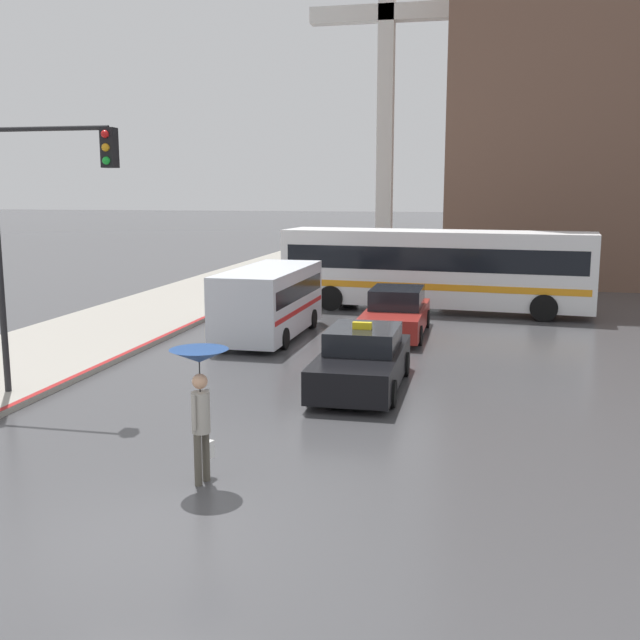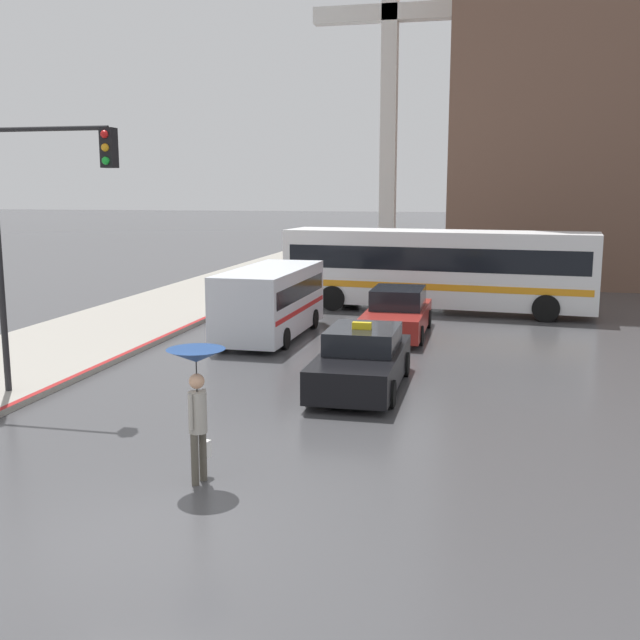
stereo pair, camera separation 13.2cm
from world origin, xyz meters
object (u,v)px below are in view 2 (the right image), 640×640
(ambulance_van, at_px, (271,299))
(monument_cross, at_px, (390,69))
(traffic_light, at_px, (41,208))
(city_bus, at_px, (437,267))
(sedan_red, at_px, (397,314))
(pedestrian_with_umbrella, at_px, (197,380))
(taxi, at_px, (362,361))

(ambulance_van, relative_size, monument_cross, 0.29)
(traffic_light, height_order, monument_cross, monument_cross)
(city_bus, height_order, monument_cross, monument_cross)
(ambulance_van, bearing_deg, city_bus, -126.05)
(sedan_red, xyz_separation_m, pedestrian_with_umbrella, (-1.58, -12.89, 0.99))
(sedan_red, height_order, city_bus, city_bus)
(pedestrian_with_umbrella, relative_size, traffic_light, 0.35)
(ambulance_van, height_order, traffic_light, traffic_light)
(ambulance_van, distance_m, pedestrian_with_umbrella, 11.95)
(ambulance_van, xyz_separation_m, city_bus, (4.73, 6.26, 0.49))
(taxi, height_order, city_bus, city_bus)
(taxi, relative_size, sedan_red, 0.94)
(taxi, relative_size, ambulance_van, 0.78)
(city_bus, relative_size, monument_cross, 0.59)
(traffic_light, bearing_deg, sedan_red, 54.55)
(monument_cross, bearing_deg, traffic_light, -96.43)
(sedan_red, height_order, pedestrian_with_umbrella, pedestrian_with_umbrella)
(taxi, bearing_deg, city_bus, -94.44)
(taxi, height_order, pedestrian_with_umbrella, pedestrian_with_umbrella)
(traffic_light, bearing_deg, ambulance_van, 71.50)
(city_bus, height_order, traffic_light, traffic_light)
(ambulance_van, distance_m, traffic_light, 8.92)
(monument_cross, bearing_deg, ambulance_van, -91.84)
(sedan_red, distance_m, traffic_light, 11.76)
(city_bus, bearing_deg, taxi, 1.45)
(sedan_red, height_order, ambulance_van, ambulance_van)
(traffic_light, bearing_deg, city_bus, 62.55)
(sedan_red, bearing_deg, pedestrian_with_umbrella, 83.03)
(traffic_light, xyz_separation_m, monument_cross, (3.38, 29.98, 7.15))
(taxi, relative_size, traffic_light, 0.74)
(sedan_red, height_order, traffic_light, traffic_light)
(pedestrian_with_umbrella, height_order, traffic_light, traffic_light)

